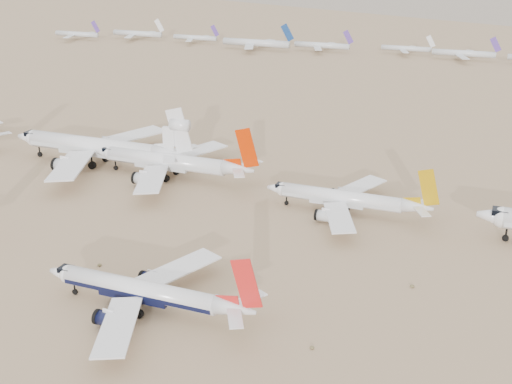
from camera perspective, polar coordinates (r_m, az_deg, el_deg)
ground at (r=128.01m, az=-5.96°, el=-11.76°), size 7000.00×7000.00×0.00m
main_airliner at (r=131.32m, az=-9.56°, el=-8.77°), size 45.51×44.45×16.06m
row2_gold_tail at (r=175.52m, az=8.17°, el=-0.62°), size 44.57×43.59×15.87m
row2_orange_tail at (r=201.39m, az=-7.43°, el=2.65°), size 53.60×52.44×19.12m
row2_white_trijet at (r=216.83m, az=-13.53°, el=3.92°), size 63.54×62.10×22.52m
distant_storage_row at (r=423.91m, az=16.23°, el=11.84°), size 560.66×62.26×16.14m
desert_scrub at (r=123.48m, az=-19.69°, el=-14.31°), size 233.60×121.67×0.63m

